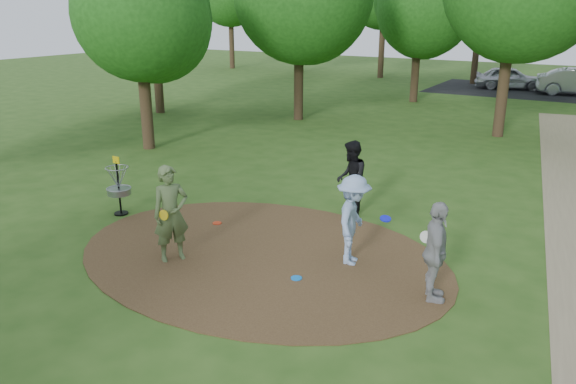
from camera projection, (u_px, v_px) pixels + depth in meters
The scene contains 12 objects.
ground at pixel (260, 255), 12.13m from camera, with size 100.00×100.00×0.00m, color #2D5119.
dirt_clearing at pixel (260, 255), 12.12m from camera, with size 8.40×8.40×0.02m, color #47301C.
parking_lot at pixel (545, 92), 35.68m from camera, with size 14.00×8.00×0.01m, color black.
player_observer_with_disc at pixel (171, 214), 11.60m from camera, with size 0.82×0.90×2.06m.
player_throwing_with_disc at pixel (353, 220), 11.47m from camera, with size 1.32×1.36×1.91m.
player_walking_with_disc at pixel (351, 179), 14.21m from camera, with size 1.03×1.15×1.94m.
player_waiting_with_disc at pixel (436, 252), 9.99m from camera, with size 0.81×1.20×1.89m.
disc_ground_blue at pixel (296, 278), 11.03m from camera, with size 0.22×0.22×0.02m, color #0E7BF0.
disc_ground_red at pixel (217, 223), 13.86m from camera, with size 0.22×0.22×0.02m, color red.
car_left at pixel (509, 78), 36.82m from camera, with size 1.73×4.30×1.47m, color #B3B3BB.
disc_golf_basket at pixel (118, 182), 14.28m from camera, with size 0.63×0.63×1.54m.
tree_ring at pixel (471, 3), 17.54m from camera, with size 37.88×45.51×8.91m.
Camera 1 is at (6.18, -9.24, 5.08)m, focal length 35.00 mm.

